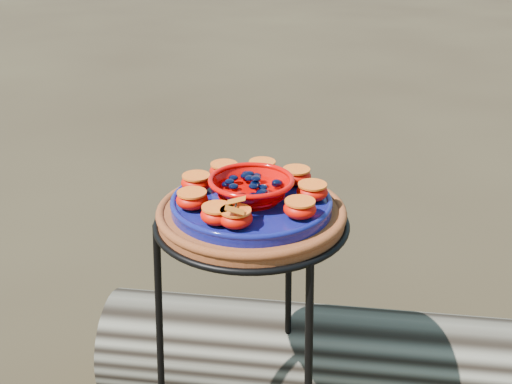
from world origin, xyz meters
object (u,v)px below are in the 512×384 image
at_px(terracotta_saucer, 251,216).
at_px(driftwood_log, 398,366).
at_px(red_bowl, 251,189).
at_px(plant_stand, 252,358).
at_px(cobalt_plate, 251,204).

relative_size(terracotta_saucer, driftwood_log, 0.24).
bearing_deg(red_bowl, plant_stand, 0.00).
relative_size(red_bowl, driftwood_log, 0.10).
relative_size(cobalt_plate, red_bowl, 2.00).
height_order(terracotta_saucer, driftwood_log, terracotta_saucer).
bearing_deg(red_bowl, terracotta_saucer, 0.00).
distance_m(terracotta_saucer, cobalt_plate, 0.03).
bearing_deg(driftwood_log, red_bowl, -125.59).
height_order(plant_stand, driftwood_log, plant_stand).
distance_m(plant_stand, cobalt_plate, 0.39).
bearing_deg(red_bowl, cobalt_plate, 0.00).
bearing_deg(terracotta_saucer, cobalt_plate, 0.00).
relative_size(plant_stand, cobalt_plate, 2.14).
bearing_deg(plant_stand, driftwood_log, 54.41).
xyz_separation_m(terracotta_saucer, cobalt_plate, (0.00, 0.00, 0.03)).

